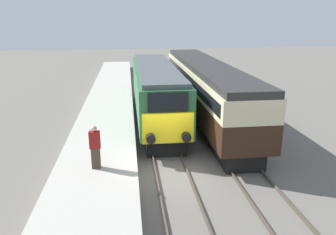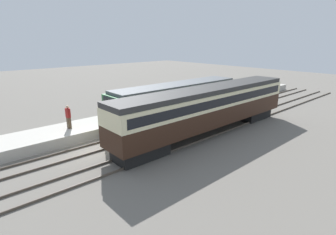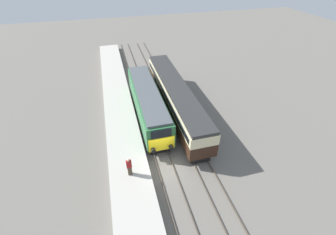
# 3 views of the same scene
# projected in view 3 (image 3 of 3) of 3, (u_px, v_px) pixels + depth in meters

# --- Properties ---
(ground_plane) EXTENTS (120.00, 120.00, 0.00)m
(ground_plane) POSITION_uv_depth(u_px,v_px,m) (165.00, 167.00, 20.91)
(ground_plane) COLOR slate
(platform_left) EXTENTS (3.50, 50.00, 0.80)m
(platform_left) POSITION_uv_depth(u_px,v_px,m) (121.00, 119.00, 26.17)
(platform_left) COLOR #B7B2A8
(platform_left) RESTS_ON ground_plane
(rails_near_track) EXTENTS (1.51, 60.00, 0.14)m
(rails_near_track) POSITION_uv_depth(u_px,v_px,m) (154.00, 133.00, 24.73)
(rails_near_track) COLOR #4C4238
(rails_near_track) RESTS_ON ground_plane
(rails_far_track) EXTENTS (1.50, 60.00, 0.14)m
(rails_far_track) POSITION_uv_depth(u_px,v_px,m) (183.00, 128.00, 25.44)
(rails_far_track) COLOR #4C4238
(rails_far_track) RESTS_ON ground_plane
(locomotive) EXTENTS (2.70, 13.86, 3.79)m
(locomotive) POSITION_uv_depth(u_px,v_px,m) (148.00, 103.00, 25.86)
(locomotive) COLOR black
(locomotive) RESTS_ON ground_plane
(passenger_carriage) EXTENTS (2.75, 18.08, 3.89)m
(passenger_carriage) POSITION_uv_depth(u_px,v_px,m) (175.00, 96.00, 26.61)
(passenger_carriage) COLOR black
(passenger_carriage) RESTS_ON ground_plane
(person_on_platform) EXTENTS (0.44, 0.26, 1.85)m
(person_on_platform) POSITION_uv_depth(u_px,v_px,m) (129.00, 167.00, 18.74)
(person_on_platform) COLOR #473828
(person_on_platform) RESTS_ON platform_left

